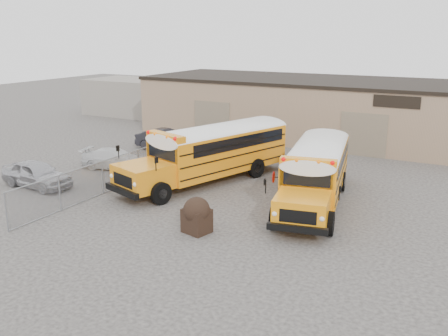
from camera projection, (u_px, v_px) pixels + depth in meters
The scene contains 10 objects.
ground at pixel (200, 213), 23.76m from camera, with size 120.00×120.00×0.00m, color #33302F.
warehouse at pixel (329, 108), 40.05m from camera, with size 30.20×10.20×4.67m.
chainlink_fence at pixel (138, 165), 28.84m from camera, with size 0.07×18.07×1.81m.
distant_building_left at pixel (130, 96), 52.09m from camera, with size 8.00×6.00×3.60m, color gray.
school_bus_left at pixel (288, 133), 32.91m from camera, with size 5.99×11.47×3.27m.
school_bus_right at pixel (329, 143), 30.68m from camera, with size 4.47×10.56×3.01m.
tarp_bundle at pixel (197, 214), 21.25m from camera, with size 1.25×1.17×1.58m.
car_silver at pixel (37, 174), 27.55m from camera, with size 1.75×4.36×1.48m, color #B0B0B4.
car_white at pixel (116, 159), 31.27m from camera, with size 1.76×4.34×1.26m, color silver.
car_dark at pixel (165, 140), 36.10m from camera, with size 1.59×4.55×1.50m, color black.
Camera 1 is at (11.74, -19.06, 8.34)m, focal length 40.00 mm.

